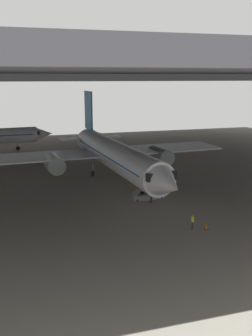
{
  "coord_description": "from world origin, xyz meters",
  "views": [
    {
      "loc": [
        -15.82,
        -49.27,
        14.97
      ],
      "look_at": [
        -0.06,
        1.49,
        2.71
      ],
      "focal_mm": 42.43,
      "sensor_mm": 36.0,
      "label": 1
    }
  ],
  "objects": [
    {
      "name": "baggage_tug",
      "position": [
        4.55,
        16.8,
        0.53
      ],
      "size": [
        1.62,
        2.38,
        0.9
      ],
      "color": "yellow",
      "rests_on": "ground_plane"
    },
    {
      "name": "crew_worker_near_nose",
      "position": [
        1.65,
        -15.47,
        0.92
      ],
      "size": [
        0.37,
        0.48,
        1.62
      ],
      "color": "#232838",
      "rests_on": "ground_plane"
    },
    {
      "name": "ground_plane",
      "position": [
        0.0,
        0.0,
        0.0
      ],
      "size": [
        110.0,
        110.0,
        0.0
      ],
      "primitive_type": "plane",
      "color": "gray"
    },
    {
      "name": "traffic_cone_orange",
      "position": [
        2.98,
        -15.91,
        0.29
      ],
      "size": [
        0.36,
        0.36,
        0.6
      ],
      "color": "black",
      "rests_on": "ground_plane"
    },
    {
      "name": "hangar_structure",
      "position": [
        -0.12,
        13.75,
        15.84
      ],
      "size": [
        121.0,
        99.0,
        16.48
      ],
      "color": "#4C4F54",
      "rests_on": "ground_plane"
    },
    {
      "name": "boarding_stairs",
      "position": [
        0.96,
        -4.47,
        0.75
      ],
      "size": [
        4.48,
        1.72,
        4.87
      ],
      "color": "slate",
      "rests_on": "ground_plane"
    },
    {
      "name": "crew_worker_by_stairs",
      "position": [
        0.71,
        -6.31,
        1.01
      ],
      "size": [
        0.48,
        0.37,
        1.75
      ],
      "color": "#232838",
      "rests_on": "ground_plane"
    },
    {
      "name": "airplane_main",
      "position": [
        -0.35,
        6.63,
        3.64
      ],
      "size": [
        39.01,
        40.42,
        12.48
      ],
      "color": "white",
      "rests_on": "ground_plane"
    }
  ]
}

